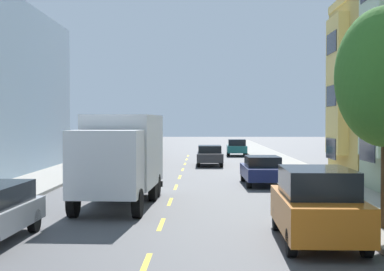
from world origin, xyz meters
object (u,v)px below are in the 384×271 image
object	(u,v)px
parked_pickup_sky	(110,160)
delivery_box_truck	(121,154)
parked_sedan_burgundy	(124,155)
parked_hatchback_teal	(237,148)
parked_sedan_navy	(262,170)
parked_suv_red	(135,147)
moving_charcoal_sedan	(210,155)
parked_sedan_forest	(141,146)
parked_suv_orange	(317,205)

from	to	relation	value
parked_pickup_sky	delivery_box_truck	bearing A→B (deg)	-79.24
parked_sedan_burgundy	parked_hatchback_teal	size ratio (longest dim) A/B	1.12
parked_sedan_navy	parked_suv_red	xyz separation A→B (m)	(-8.49, 19.21, 0.24)
parked_pickup_sky	moving_charcoal_sedan	xyz separation A→B (m)	(6.08, 6.23, -0.08)
delivery_box_truck	parked_hatchback_teal	xyz separation A→B (m)	(6.19, 30.79, -1.16)
delivery_box_truck	parked_sedan_navy	bearing A→B (deg)	49.11
parked_hatchback_teal	parked_suv_red	xyz separation A→B (m)	(-8.67, -4.63, 0.23)
parked_sedan_forest	parked_sedan_navy	bearing A→B (deg)	-71.63
delivery_box_truck	parked_suv_orange	distance (m)	9.07
parked_pickup_sky	parked_suv_orange	world-z (taller)	parked_suv_orange
delivery_box_truck	parked_suv_red	world-z (taller)	delivery_box_truck
parked_sedan_navy	parked_sedan_forest	distance (m)	27.62
parked_sedan_burgundy	moving_charcoal_sedan	bearing A→B (deg)	1.40
parked_sedan_navy	parked_suv_red	size ratio (longest dim) A/B	0.94
delivery_box_truck	parked_hatchback_teal	bearing A→B (deg)	78.63
parked_sedan_burgundy	parked_sedan_forest	bearing A→B (deg)	90.96
parked_sedan_forest	moving_charcoal_sedan	xyz separation A→B (m)	(6.29, -13.83, 0.00)
delivery_box_truck	parked_sedan_navy	world-z (taller)	delivery_box_truck
parked_sedan_navy	parked_suv_orange	world-z (taller)	parked_suv_orange
parked_sedan_navy	moving_charcoal_sedan	size ratio (longest dim) A/B	1.01
parked_hatchback_teal	moving_charcoal_sedan	bearing A→B (deg)	-102.77
parked_hatchback_teal	parked_suv_orange	bearing A→B (deg)	-90.26
parked_sedan_navy	parked_sedan_forest	bearing A→B (deg)	108.37
parked_sedan_burgundy	parked_suv_red	size ratio (longest dim) A/B	0.94
parked_suv_red	moving_charcoal_sedan	xyz separation A→B (m)	(6.07, -6.83, -0.24)
parked_sedan_navy	parked_suv_orange	distance (m)	13.66
parked_suv_red	moving_charcoal_sedan	bearing A→B (deg)	-48.35
parked_sedan_burgundy	moving_charcoal_sedan	world-z (taller)	same
parked_sedan_burgundy	parked_sedan_forest	size ratio (longest dim) A/B	1.00
parked_sedan_burgundy	parked_pickup_sky	size ratio (longest dim) A/B	0.85
parked_sedan_burgundy	parked_sedan_forest	xyz separation A→B (m)	(-0.23, 13.98, 0.00)
parked_sedan_navy	parked_suv_orange	bearing A→B (deg)	-89.95
delivery_box_truck	parked_hatchback_teal	world-z (taller)	delivery_box_truck
parked_pickup_sky	parked_suv_orange	bearing A→B (deg)	-66.75
parked_sedan_forest	moving_charcoal_sedan	world-z (taller)	same
parked_pickup_sky	moving_charcoal_sedan	bearing A→B (deg)	45.67
delivery_box_truck	parked_suv_orange	size ratio (longest dim) A/B	1.52
parked_sedan_burgundy	parked_suv_red	xyz separation A→B (m)	(-0.02, 6.98, 0.24)
parked_sedan_burgundy	delivery_box_truck	bearing A→B (deg)	-82.68
parked_sedan_burgundy	parked_sedan_forest	distance (m)	13.98
delivery_box_truck	parked_suv_red	bearing A→B (deg)	95.42
delivery_box_truck	parked_pickup_sky	distance (m)	13.38
parked_sedan_navy	parked_suv_orange	size ratio (longest dim) A/B	0.93
parked_sedan_burgundy	moving_charcoal_sedan	xyz separation A→B (m)	(6.05, 0.15, 0.00)
parked_pickup_sky	parked_suv_orange	xyz separation A→B (m)	(8.51, -19.81, 0.16)
parked_sedan_burgundy	parked_pickup_sky	xyz separation A→B (m)	(-0.03, -6.08, 0.08)
parked_hatchback_teal	moving_charcoal_sedan	xyz separation A→B (m)	(-2.60, -11.46, -0.01)
parked_sedan_navy	moving_charcoal_sedan	bearing A→B (deg)	101.05
parked_pickup_sky	moving_charcoal_sedan	world-z (taller)	parked_pickup_sky
parked_sedan_burgundy	parked_sedan_navy	bearing A→B (deg)	-55.30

